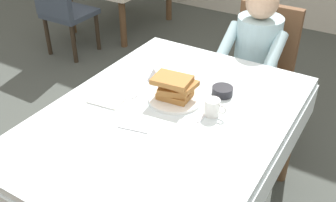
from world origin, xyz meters
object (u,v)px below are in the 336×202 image
at_px(chair_diner, 260,62).
at_px(plate_breakfast, 175,99).
at_px(fork_left_of_plate, 143,91).
at_px(dining_table_main, 166,129).
at_px(background_chair_empty, 61,6).
at_px(knife_right_of_plate, 207,112).
at_px(spoon_near_edge, 133,129).
at_px(bowl_butter, 222,91).
at_px(cup_coffee, 213,107).
at_px(breakfast_stack, 175,87).
at_px(syrup_pitcher, 154,74).
at_px(diner_person, 255,53).

xyz_separation_m(chair_diner, plate_breakfast, (-0.11, -1.03, 0.22)).
bearing_deg(fork_left_of_plate, plate_breakfast, -79.56).
relative_size(dining_table_main, plate_breakfast, 5.44).
bearing_deg(background_chair_empty, knife_right_of_plate, -28.67).
xyz_separation_m(dining_table_main, spoon_near_edge, (-0.07, -0.19, 0.09)).
height_order(chair_diner, fork_left_of_plate, chair_diner).
bearing_deg(bowl_butter, cup_coffee, -79.50).
bearing_deg(plate_breakfast, chair_diner, 84.14).
distance_m(fork_left_of_plate, spoon_near_edge, 0.34).
distance_m(chair_diner, cup_coffee, 1.09).
distance_m(dining_table_main, chair_diner, 1.18).
relative_size(bowl_butter, fork_left_of_plate, 0.61).
relative_size(breakfast_stack, background_chair_empty, 0.23).
relative_size(syrup_pitcher, fork_left_of_plate, 0.44).
bearing_deg(bowl_butter, chair_diner, 95.20).
height_order(fork_left_of_plate, background_chair_empty, background_chair_empty).
distance_m(spoon_near_edge, background_chair_empty, 2.46).
bearing_deg(cup_coffee, knife_right_of_plate, 176.23).
distance_m(diner_person, breakfast_stack, 0.90).
bearing_deg(breakfast_stack, bowl_butter, 41.94).
height_order(dining_table_main, chair_diner, chair_diner).
xyz_separation_m(dining_table_main, breakfast_stack, (-0.03, 0.14, 0.17)).
distance_m(plate_breakfast, bowl_butter, 0.25).
bearing_deg(bowl_butter, spoon_near_edge, -114.29).
bearing_deg(plate_breakfast, diner_person, 83.10).
bearing_deg(syrup_pitcher, chair_diner, 71.20).
height_order(dining_table_main, syrup_pitcher, syrup_pitcher).
distance_m(chair_diner, bowl_butter, 0.90).
xyz_separation_m(plate_breakfast, spoon_near_edge, (-0.04, -0.32, -0.01)).
bearing_deg(chair_diner, background_chair_empty, -3.64).
relative_size(cup_coffee, spoon_near_edge, 0.75).
xyz_separation_m(chair_diner, spoon_near_edge, (-0.15, -1.36, 0.21)).
bearing_deg(fork_left_of_plate, chair_diner, -11.27).
bearing_deg(background_chair_empty, dining_table_main, -32.99).
height_order(plate_breakfast, background_chair_empty, background_chair_empty).
bearing_deg(diner_person, background_chair_empty, -7.88).
height_order(bowl_butter, syrup_pitcher, syrup_pitcher).
relative_size(dining_table_main, breakfast_stack, 7.10).
bearing_deg(dining_table_main, bowl_butter, 62.86).
distance_m(diner_person, cup_coffee, 0.91).
distance_m(breakfast_stack, knife_right_of_plate, 0.21).
height_order(plate_breakfast, cup_coffee, cup_coffee).
bearing_deg(background_chair_empty, breakfast_stack, -30.55).
xyz_separation_m(fork_left_of_plate, spoon_near_edge, (0.15, -0.30, 0.00)).
relative_size(dining_table_main, diner_person, 1.36).
xyz_separation_m(bowl_butter, syrup_pitcher, (-0.39, -0.06, 0.02)).
distance_m(breakfast_stack, cup_coffee, 0.23).
distance_m(plate_breakfast, knife_right_of_plate, 0.19).
relative_size(plate_breakfast, cup_coffee, 2.48).
bearing_deg(spoon_near_edge, plate_breakfast, 70.96).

